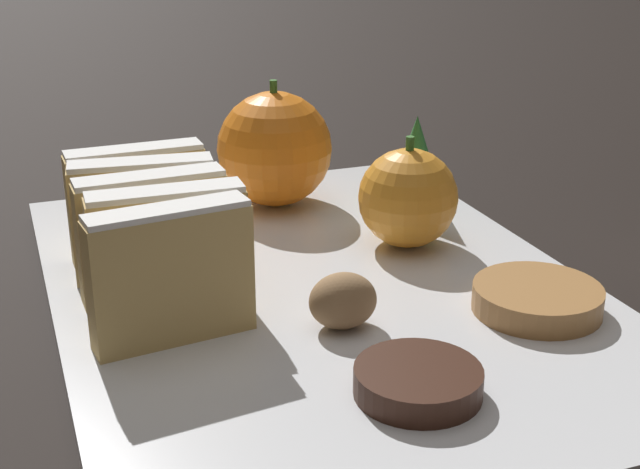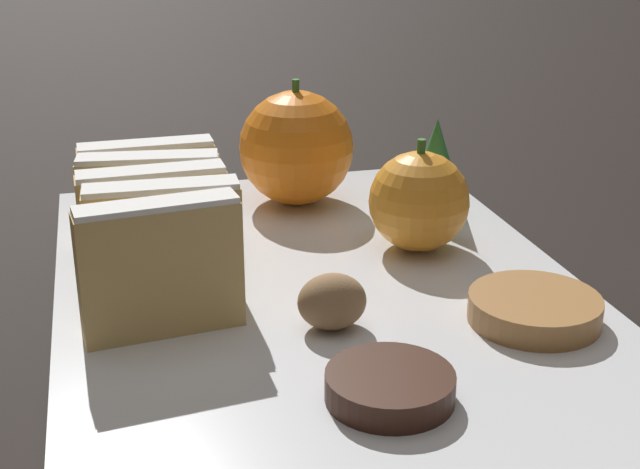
# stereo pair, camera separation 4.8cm
# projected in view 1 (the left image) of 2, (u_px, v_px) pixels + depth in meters

# --- Properties ---
(ground_plane) EXTENTS (6.00, 6.00, 0.00)m
(ground_plane) POSITION_uv_depth(u_px,v_px,m) (320.00, 304.00, 0.50)
(ground_plane) COLOR black
(serving_platter) EXTENTS (0.29, 0.39, 0.01)m
(serving_platter) POSITION_uv_depth(u_px,v_px,m) (320.00, 295.00, 0.50)
(serving_platter) COLOR silver
(serving_platter) RESTS_ON ground_plane
(stollen_slice_front) EXTENTS (0.08, 0.03, 0.07)m
(stollen_slice_front) POSITION_uv_depth(u_px,v_px,m) (171.00, 275.00, 0.42)
(stollen_slice_front) COLOR tan
(stollen_slice_front) RESTS_ON serving_platter
(stollen_slice_second) EXTENTS (0.08, 0.02, 0.07)m
(stollen_slice_second) POSITION_uv_depth(u_px,v_px,m) (169.00, 253.00, 0.45)
(stollen_slice_second) COLOR tan
(stollen_slice_second) RESTS_ON serving_platter
(stollen_slice_third) EXTENTS (0.08, 0.02, 0.07)m
(stollen_slice_third) POSITION_uv_depth(u_px,v_px,m) (153.00, 236.00, 0.47)
(stollen_slice_third) COLOR tan
(stollen_slice_third) RESTS_ON serving_platter
(stollen_slice_fourth) EXTENTS (0.08, 0.03, 0.07)m
(stollen_slice_fourth) POSITION_uv_depth(u_px,v_px,m) (145.00, 219.00, 0.49)
(stollen_slice_fourth) COLOR tan
(stollen_slice_fourth) RESTS_ON serving_platter
(stollen_slice_fifth) EXTENTS (0.08, 0.02, 0.07)m
(stollen_slice_fifth) POSITION_uv_depth(u_px,v_px,m) (138.00, 204.00, 0.52)
(stollen_slice_fifth) COLOR tan
(stollen_slice_fifth) RESTS_ON serving_platter
(orange_near) EXTENTS (0.06, 0.06, 0.07)m
(orange_near) POSITION_uv_depth(u_px,v_px,m) (408.00, 198.00, 0.54)
(orange_near) COLOR orange
(orange_near) RESTS_ON serving_platter
(orange_far) EXTENTS (0.08, 0.08, 0.09)m
(orange_far) POSITION_uv_depth(u_px,v_px,m) (275.00, 149.00, 0.61)
(orange_far) COLOR orange
(orange_far) RESTS_ON serving_platter
(walnut) EXTENTS (0.03, 0.03, 0.03)m
(walnut) POSITION_uv_depth(u_px,v_px,m) (343.00, 301.00, 0.44)
(walnut) COLOR #8E6B47
(walnut) RESTS_ON serving_platter
(chocolate_cookie) EXTENTS (0.06, 0.06, 0.01)m
(chocolate_cookie) POSITION_uv_depth(u_px,v_px,m) (428.00, 379.00, 0.39)
(chocolate_cookie) COLOR #381E14
(chocolate_cookie) RESTS_ON serving_platter
(gingerbread_cookie) EXTENTS (0.07, 0.07, 0.01)m
(gingerbread_cookie) POSITION_uv_depth(u_px,v_px,m) (537.00, 299.00, 0.46)
(gingerbread_cookie) COLOR #A3703D
(gingerbread_cookie) RESTS_ON serving_platter
(evergreen_sprig) EXTENTS (0.04, 0.04, 0.07)m
(evergreen_sprig) POSITION_uv_depth(u_px,v_px,m) (416.00, 165.00, 0.59)
(evergreen_sprig) COLOR #2D7538
(evergreen_sprig) RESTS_ON serving_platter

